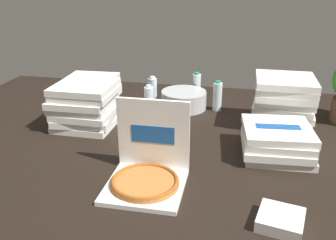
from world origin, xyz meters
name	(u,v)px	position (x,y,z in m)	size (l,w,h in m)	color
ground_plane	(165,153)	(0.00, 0.00, -0.01)	(3.20, 2.40, 0.02)	black
open_pizza_box	(147,170)	(-0.01, -0.32, 0.07)	(0.34, 0.35, 0.36)	white
pizza_stack_center_near	(85,105)	(-0.55, 0.24, 0.14)	(0.37, 0.37, 0.27)	white
pizza_stack_right_near	(277,141)	(0.58, 0.08, 0.08)	(0.38, 0.38, 0.16)	white
pizza_stack_left_near	(90,91)	(-0.68, 0.63, 0.10)	(0.37, 0.37, 0.19)	white
pizza_stack_left_far	(284,102)	(0.64, 0.49, 0.15)	(0.39, 0.39, 0.31)	white
ice_bucket	(184,100)	(-0.01, 0.67, 0.06)	(0.31, 0.31, 0.12)	#B7BABF
water_bottle_0	(153,91)	(-0.23, 0.70, 0.10)	(0.06, 0.06, 0.21)	silver
water_bottle_1	(217,96)	(0.22, 0.68, 0.10)	(0.06, 0.06, 0.21)	white
water_bottle_2	(149,101)	(-0.21, 0.49, 0.10)	(0.06, 0.06, 0.21)	white
water_bottle_3	(197,87)	(0.06, 0.86, 0.10)	(0.06, 0.06, 0.21)	white
napkin_pile	(281,220)	(0.55, -0.51, 0.02)	(0.17, 0.17, 0.05)	white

